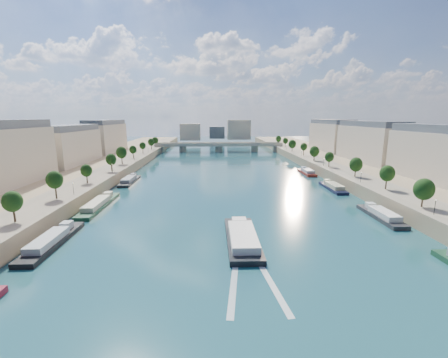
{
  "coord_description": "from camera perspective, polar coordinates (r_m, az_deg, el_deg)",
  "views": [
    {
      "loc": [
        -6.43,
        -28.55,
        30.61
      ],
      "look_at": [
        -1.36,
        94.1,
        5.0
      ],
      "focal_mm": 24.0,
      "sensor_mm": 36.0,
      "label": 1
    }
  ],
  "objects": [
    {
      "name": "skyline",
      "position": [
        348.57,
        -0.79,
        9.16
      ],
      "size": [
        79.0,
        42.0,
        22.0
      ],
      "color": "#B8A78D",
      "rests_on": "ground"
    },
    {
      "name": "lamps_right",
      "position": [
        147.75,
        21.19,
        2.1
      ],
      "size": [
        0.36,
        200.36,
        4.28
      ],
      "color": "black",
      "rests_on": "ground"
    },
    {
      "name": "tour_barge",
      "position": [
        76.19,
        3.48,
        -11.11
      ],
      "size": [
        7.8,
        26.92,
        3.72
      ],
      "rotation": [
        0.0,
        0.0,
        -0.0
      ],
      "color": "black",
      "rests_on": "ground"
    },
    {
      "name": "pave_left",
      "position": [
        140.48,
        -23.42,
        0.32
      ],
      "size": [
        14.0,
        520.0,
        0.1
      ],
      "primitive_type": "cube",
      "color": "gray",
      "rests_on": "quay_left"
    },
    {
      "name": "trees_right",
      "position": [
        152.89,
        21.39,
        3.41
      ],
      "size": [
        4.8,
        268.8,
        8.26
      ],
      "color": "#382B1E",
      "rests_on": "ground"
    },
    {
      "name": "buildings_right",
      "position": [
        168.27,
        30.71,
        5.32
      ],
      "size": [
        16.0,
        226.0,
        23.2
      ],
      "color": "#B8A78D",
      "rests_on": "ground"
    },
    {
      "name": "quay_right",
      "position": [
        153.19,
        28.48,
        -0.23
      ],
      "size": [
        44.0,
        520.0,
        5.0
      ],
      "primitive_type": "cube",
      "color": "#9E8460",
      "rests_on": "ground"
    },
    {
      "name": "bridge",
      "position": [
        267.8,
        -0.98,
        6.31
      ],
      "size": [
        112.0,
        12.0,
        8.15
      ],
      "color": "#C1B79E",
      "rests_on": "ground"
    },
    {
      "name": "lamps_left",
      "position": [
        129.22,
        -23.21,
        0.65
      ],
      "size": [
        0.36,
        200.36,
        4.28
      ],
      "color": "black",
      "rests_on": "ground"
    },
    {
      "name": "moored_barges_left",
      "position": [
        87.95,
        -29.0,
        -9.55
      ],
      "size": [
        5.0,
        158.74,
        3.6
      ],
      "color": "#1C1A3A",
      "rests_on": "ground"
    },
    {
      "name": "moored_barges_right",
      "position": [
        104.04,
        27.89,
        -6.26
      ],
      "size": [
        5.0,
        166.03,
        3.6
      ],
      "color": "black",
      "rests_on": "ground"
    },
    {
      "name": "ground",
      "position": [
        132.3,
        0.48,
        -1.59
      ],
      "size": [
        700.0,
        700.0,
        0.0
      ],
      "primitive_type": "plane",
      "color": "#0C2738",
      "rests_on": "ground"
    },
    {
      "name": "quay_left",
      "position": [
        147.02,
        -28.8,
        -0.72
      ],
      "size": [
        44.0,
        520.0,
        5.0
      ],
      "primitive_type": "cube",
      "color": "#9E8460",
      "rests_on": "ground"
    },
    {
      "name": "wake",
      "position": [
        61.8,
        5.1,
        -17.93
      ],
      "size": [
        10.76,
        25.96,
        0.04
      ],
      "color": "silver",
      "rests_on": "ground"
    },
    {
      "name": "buildings_left",
      "position": [
        161.64,
        -31.57,
        5.02
      ],
      "size": [
        16.0,
        226.0,
        23.2
      ],
      "color": "#B8A78D",
      "rests_on": "ground"
    },
    {
      "name": "pave_right",
      "position": [
        145.61,
        23.51,
        0.69
      ],
      "size": [
        14.0,
        520.0,
        0.1
      ],
      "primitive_type": "cube",
      "color": "gray",
      "rests_on": "quay_right"
    },
    {
      "name": "trees_left",
      "position": [
        140.74,
        -22.55,
        2.66
      ],
      "size": [
        4.8,
        268.8,
        8.26
      ],
      "color": "#382B1E",
      "rests_on": "ground"
    }
  ]
}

